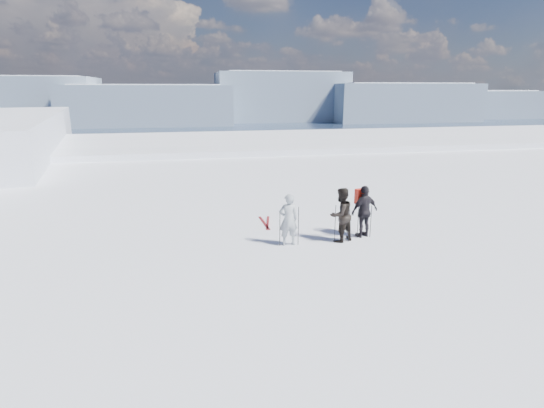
{
  "coord_description": "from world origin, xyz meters",
  "views": [
    {
      "loc": [
        -5.22,
        -10.16,
        5.14
      ],
      "look_at": [
        -2.58,
        3.0,
        1.47
      ],
      "focal_mm": 28.0,
      "sensor_mm": 36.0,
      "label": 1
    }
  ],
  "objects_px": {
    "skier_grey": "(288,220)",
    "skier_pack": "(364,211)",
    "skier_dark": "(341,215)",
    "skis_loose": "(266,223)"
  },
  "relations": [
    {
      "from": "skier_dark",
      "to": "skier_pack",
      "type": "relative_size",
      "value": 1.02
    },
    {
      "from": "skier_grey",
      "to": "skier_dark",
      "type": "xyz_separation_m",
      "value": [
        1.85,
        0.0,
        0.06
      ]
    },
    {
      "from": "skier_grey",
      "to": "skier_pack",
      "type": "xyz_separation_m",
      "value": [
        2.84,
        0.29,
        0.04
      ]
    },
    {
      "from": "skier_grey",
      "to": "skier_pack",
      "type": "relative_size",
      "value": 0.96
    },
    {
      "from": "skier_dark",
      "to": "skis_loose",
      "type": "xyz_separation_m",
      "value": [
        -2.15,
        2.48,
        -0.93
      ]
    },
    {
      "from": "skier_grey",
      "to": "skier_dark",
      "type": "height_order",
      "value": "skier_dark"
    },
    {
      "from": "skier_dark",
      "to": "skis_loose",
      "type": "height_order",
      "value": "skier_dark"
    },
    {
      "from": "skier_grey",
      "to": "skier_pack",
      "type": "height_order",
      "value": "skier_pack"
    },
    {
      "from": "skier_grey",
      "to": "skis_loose",
      "type": "xyz_separation_m",
      "value": [
        -0.3,
        2.49,
        -0.88
      ]
    },
    {
      "from": "skier_grey",
      "to": "skier_pack",
      "type": "bearing_deg",
      "value": -177.98
    }
  ]
}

